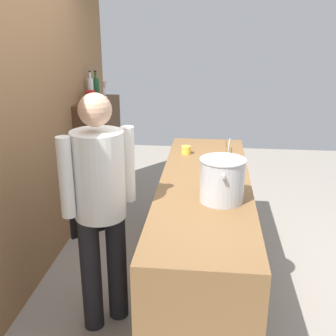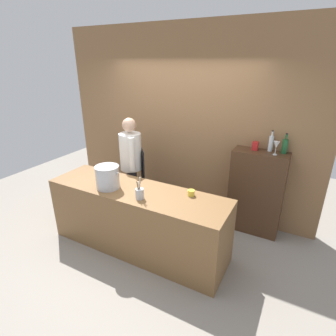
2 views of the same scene
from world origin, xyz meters
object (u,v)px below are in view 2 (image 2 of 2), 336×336
butter_jar (191,193)px  wine_glass_tall (276,145)px  chef (131,161)px  stockpot_large (108,177)px  utensil_crock (140,193)px  wine_bottle_clear (271,143)px  wine_bottle_green (285,146)px  spice_tin_red (255,146)px

butter_jar → wine_glass_tall: size_ratio=0.48×
chef → stockpot_large: size_ratio=4.45×
stockpot_large → wine_glass_tall: 2.27m
stockpot_large → butter_jar: (1.05, 0.31, -0.11)m
butter_jar → stockpot_large: bearing=-163.5°
utensil_crock → wine_bottle_clear: 1.95m
chef → wine_bottle_green: size_ratio=5.95×
spice_tin_red → butter_jar: bearing=-116.4°
stockpot_large → wine_glass_tall: bearing=34.4°
chef → wine_glass_tall: (2.05, 0.47, 0.44)m
utensil_crock → wine_glass_tall: (1.31, 1.32, 0.43)m
utensil_crock → wine_glass_tall: bearing=45.2°
stockpot_large → spice_tin_red: size_ratio=3.10×
utensil_crock → spice_tin_red: 1.78m
wine_bottle_clear → spice_tin_red: bearing=-165.4°
utensil_crock → wine_bottle_clear: size_ratio=0.99×
stockpot_large → butter_jar: 1.10m
butter_jar → wine_bottle_green: bearing=50.4°
stockpot_large → wine_bottle_clear: wine_bottle_clear is taller
wine_bottle_green → wine_bottle_clear: (-0.18, 0.01, 0.01)m
butter_jar → wine_bottle_clear: wine_bottle_clear is taller
utensil_crock → wine_bottle_green: bearing=45.7°
butter_jar → spice_tin_red: size_ratio=0.74×
stockpot_large → spice_tin_red: (1.56, 1.35, 0.28)m
stockpot_large → spice_tin_red: bearing=40.7°
chef → spice_tin_red: bearing=-114.0°
chef → stockpot_large: (0.20, -0.80, 0.09)m
chef → utensil_crock: (0.73, -0.86, 0.01)m
chef → wine_glass_tall: bearing=-118.5°
utensil_crock → spice_tin_red: size_ratio=2.43×
wine_bottle_clear → butter_jar: bearing=-123.2°
wine_glass_tall → spice_tin_red: (-0.28, 0.08, -0.07)m
chef → spice_tin_red: 1.88m
wine_bottle_green → wine_bottle_clear: bearing=177.3°
stockpot_large → wine_bottle_green: (1.94, 1.39, 0.33)m
butter_jar → wine_glass_tall: wine_glass_tall is taller
butter_jar → chef: bearing=158.6°
stockpot_large → butter_jar: size_ratio=4.22×
spice_tin_red → stockpot_large: bearing=-139.3°
chef → utensil_crock: chef is taller
wine_bottle_green → wine_bottle_clear: size_ratio=0.95×
stockpot_large → utensil_crock: size_ratio=1.28×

